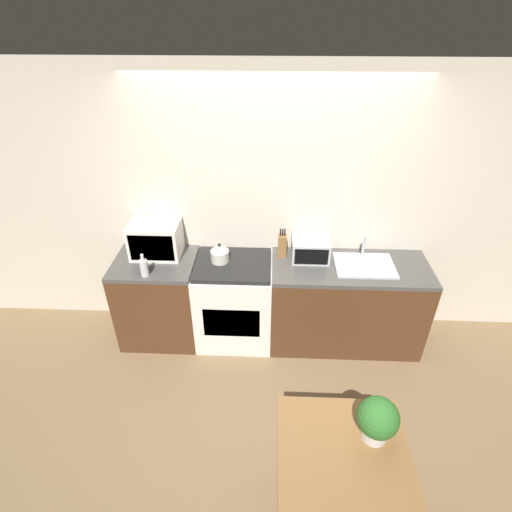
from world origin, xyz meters
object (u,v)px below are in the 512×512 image
Objects in this scene: bottle at (144,267)px; toaster_oven at (310,248)px; microwave at (155,239)px; kettle at (219,254)px; stove_range at (234,301)px; dining_table at (342,463)px.

toaster_oven is (1.48, 0.36, 0.02)m from bottle.
bottle is (-0.02, -0.35, -0.08)m from microwave.
bottle is 0.63× the size of toaster_oven.
toaster_oven reaches higher than kettle.
kettle is 0.85m from toaster_oven.
bottle is (-0.76, -0.23, 0.54)m from stove_range.
kettle is (-0.12, 0.04, 0.53)m from stove_range.
bottle reaches higher than toaster_oven.
toaster_oven is 0.45× the size of dining_table.
microwave is at bearing 170.40° from stove_range.
bottle is at bearing -157.79° from kettle.
toaster_oven is (1.46, 0.01, -0.06)m from microwave.
microwave is at bearing 85.97° from bottle.
microwave is 1.46m from toaster_oven.
stove_range is 0.55m from kettle.
stove_range is 2.59× the size of toaster_oven.
microwave is (-0.61, 0.09, 0.08)m from kettle.
bottle is at bearing -94.03° from microwave.
microwave reaches higher than dining_table.
microwave is 0.36m from bottle.
kettle is at bearing -8.24° from microwave.
microwave is at bearing -179.67° from toaster_oven.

